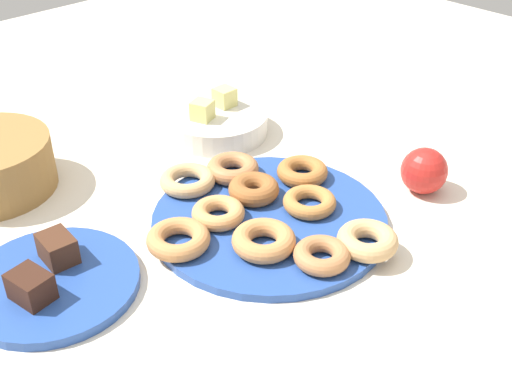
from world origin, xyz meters
The scene contains 19 objects.
ground_plane centered at (0.00, 0.00, 0.00)m, with size 2.40×2.40×0.00m, color beige.
donut_plate centered at (0.00, 0.00, 0.01)m, with size 0.36×0.36×0.01m, color #284C9E.
donut_0 centered at (-0.04, 0.15, 0.03)m, with size 0.09×0.09×0.02m, color tan.
donut_1 centered at (0.06, -0.03, 0.02)m, with size 0.08×0.08×0.02m, color #BC7A3D.
donut_2 centered at (-0.06, 0.05, 0.03)m, with size 0.08×0.08×0.02m, color tan.
donut_3 centered at (-0.06, -0.05, 0.03)m, with size 0.09×0.09×0.03m, color #C6844C.
donut_4 centered at (-0.15, 0.04, 0.03)m, with size 0.09×0.09×0.03m, color #C6844C.
donut_5 centered at (0.12, 0.04, 0.03)m, with size 0.09×0.09×0.03m, color #AD6B33.
donut_6 centered at (-0.03, -0.13, 0.03)m, with size 0.08×0.08×0.03m, color #B27547.
donut_7 centered at (0.04, -0.15, 0.03)m, with size 0.09×0.09×0.03m, color tan.
donut_8 centered at (0.04, 0.13, 0.03)m, with size 0.09×0.09×0.03m, color #B27547.
donut_9 centered at (0.02, 0.06, 0.03)m, with size 0.08×0.08×0.03m, color #995B2D.
cake_plate centered at (-0.32, 0.10, 0.01)m, with size 0.24×0.24×0.01m, color #284C9E.
brownie_near centered at (-0.35, 0.08, 0.03)m, with size 0.04×0.05×0.04m, color #381E14.
brownie_far centered at (-0.29, 0.13, 0.03)m, with size 0.04×0.05×0.04m, color #472819.
fruit_bowl centered at (0.14, 0.28, 0.02)m, with size 0.19×0.19×0.04m, color silver.
melon_chunk_left centered at (0.10, 0.28, 0.06)m, with size 0.04×0.04×0.04m, color #DBD67A.
melon_chunk_right centered at (0.17, 0.30, 0.06)m, with size 0.04×0.04×0.04m, color #DBD67A.
apple centered at (0.25, -0.11, 0.04)m, with size 0.08×0.08×0.08m, color red.
Camera 1 is at (-0.58, -0.58, 0.59)m, focal length 45.62 mm.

